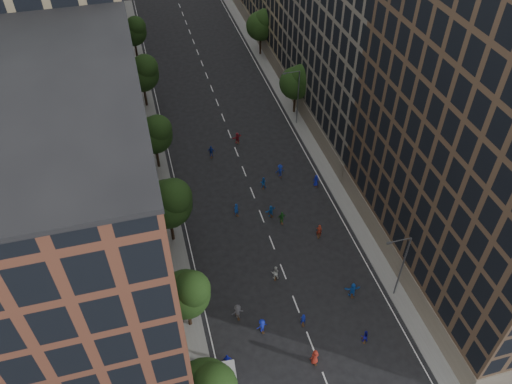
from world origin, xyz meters
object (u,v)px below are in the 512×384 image
at_px(skater_1, 303,319).
at_px(streetlamp_far, 297,95).
at_px(skater_2, 365,336).
at_px(streetlamp_near, 401,264).

bearing_deg(skater_1, streetlamp_far, -96.38).
relative_size(skater_1, skater_2, 0.98).
distance_m(streetlamp_near, skater_1, 11.38).
bearing_deg(skater_2, streetlamp_near, -127.31).
distance_m(streetlamp_near, streetlamp_far, 33.00).
relative_size(streetlamp_far, skater_2, 5.78).
bearing_deg(streetlamp_near, skater_1, -175.00).
height_order(streetlamp_far, skater_2, streetlamp_far).
xyz_separation_m(streetlamp_near, streetlamp_far, (0.00, 33.00, 0.00)).
bearing_deg(skater_1, skater_2, 157.57).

